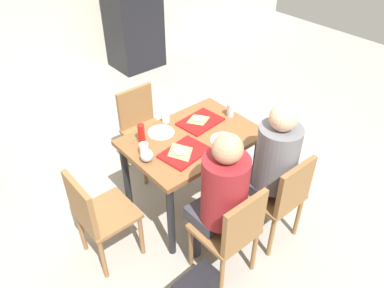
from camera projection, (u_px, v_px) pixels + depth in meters
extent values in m
cube|color=#9E998E|center=(192.00, 203.00, 3.56)|extent=(10.00, 10.00, 0.02)
cube|color=brown|center=(192.00, 138.00, 3.10)|extent=(1.08, 0.75, 0.04)
cylinder|color=black|center=(171.00, 221.00, 2.89)|extent=(0.06, 0.06, 0.73)
cylinder|color=black|center=(255.00, 169.00, 3.39)|extent=(0.06, 0.06, 0.73)
cylinder|color=black|center=(127.00, 179.00, 3.28)|extent=(0.06, 0.06, 0.73)
cylinder|color=black|center=(208.00, 137.00, 3.77)|extent=(0.06, 0.06, 0.73)
cube|color=olive|center=(224.00, 229.00, 2.74)|extent=(0.40, 0.40, 0.03)
cube|color=olive|center=(244.00, 224.00, 2.50)|extent=(0.38, 0.04, 0.40)
cylinder|color=olive|center=(191.00, 247.00, 2.89)|extent=(0.04, 0.04, 0.43)
cylinder|color=olive|center=(223.00, 224.00, 3.07)|extent=(0.04, 0.04, 0.43)
cylinder|color=olive|center=(222.00, 277.00, 2.68)|extent=(0.04, 0.04, 0.43)
cylinder|color=olive|center=(254.00, 251.00, 2.86)|extent=(0.04, 0.04, 0.43)
cube|color=olive|center=(272.00, 195.00, 3.01)|extent=(0.40, 0.40, 0.03)
cube|color=olive|center=(295.00, 187.00, 2.78)|extent=(0.38, 0.04, 0.40)
cylinder|color=olive|center=(240.00, 213.00, 3.17)|extent=(0.04, 0.04, 0.43)
cylinder|color=olive|center=(267.00, 194.00, 3.34)|extent=(0.04, 0.04, 0.43)
cylinder|color=olive|center=(271.00, 237.00, 2.96)|extent=(0.04, 0.04, 0.43)
cylinder|color=olive|center=(298.00, 216.00, 3.14)|extent=(0.04, 0.04, 0.43)
cube|color=olive|center=(147.00, 133.00, 3.70)|extent=(0.40, 0.40, 0.03)
cube|color=olive|center=(135.00, 107.00, 3.68)|extent=(0.38, 0.04, 0.40)
cylinder|color=olive|center=(173.00, 152.00, 3.82)|extent=(0.04, 0.04, 0.43)
cylinder|color=olive|center=(145.00, 166.00, 3.65)|extent=(0.04, 0.04, 0.43)
cylinder|color=olive|center=(153.00, 137.00, 4.03)|extent=(0.04, 0.04, 0.43)
cylinder|color=olive|center=(126.00, 150.00, 3.85)|extent=(0.04, 0.04, 0.43)
cube|color=olive|center=(107.00, 214.00, 2.86)|extent=(0.40, 0.40, 0.03)
cube|color=olive|center=(81.00, 205.00, 2.63)|extent=(0.04, 0.38, 0.40)
cylinder|color=olive|center=(119.00, 211.00, 3.18)|extent=(0.04, 0.04, 0.43)
cylinder|color=olive|center=(141.00, 235.00, 2.98)|extent=(0.04, 0.04, 0.43)
cylinder|color=olive|center=(82.00, 231.00, 3.01)|extent=(0.04, 0.04, 0.43)
cylinder|color=olive|center=(103.00, 259.00, 2.80)|extent=(0.04, 0.04, 0.43)
cylinder|color=#383842|center=(195.00, 235.00, 2.96)|extent=(0.10, 0.10, 0.46)
cylinder|color=#383842|center=(210.00, 224.00, 3.05)|extent=(0.10, 0.10, 0.46)
cube|color=#383842|center=(212.00, 213.00, 2.78)|extent=(0.32, 0.28, 0.10)
cylinder|color=maroon|center=(225.00, 190.00, 2.52)|extent=(0.32, 0.32, 0.52)
sphere|color=tan|center=(228.00, 149.00, 2.31)|extent=(0.20, 0.20, 0.20)
cylinder|color=#383842|center=(242.00, 202.00, 3.24)|extent=(0.10, 0.10, 0.46)
cylinder|color=#383842|center=(255.00, 194.00, 3.32)|extent=(0.10, 0.10, 0.46)
cube|color=#383842|center=(261.00, 180.00, 3.05)|extent=(0.32, 0.28, 0.10)
cylinder|color=slate|center=(277.00, 157.00, 2.80)|extent=(0.32, 0.32, 0.52)
sphere|color=#DBAD89|center=(284.00, 118.00, 2.59)|extent=(0.20, 0.20, 0.20)
cube|color=#B21414|center=(184.00, 153.00, 2.91)|extent=(0.39, 0.31, 0.02)
cube|color=#B21414|center=(200.00, 122.00, 3.25)|extent=(0.38, 0.30, 0.02)
cylinder|color=white|center=(161.00, 132.00, 3.13)|extent=(0.22, 0.22, 0.01)
cylinder|color=white|center=(224.00, 140.00, 3.04)|extent=(0.22, 0.22, 0.01)
pyramid|color=#DBAD60|center=(180.00, 151.00, 2.90)|extent=(0.19, 0.22, 0.01)
ellipsoid|color=#D8C67F|center=(180.00, 150.00, 2.89)|extent=(0.13, 0.15, 0.01)
pyramid|color=#DBAD60|center=(198.00, 119.00, 3.26)|extent=(0.19, 0.18, 0.01)
ellipsoid|color=#D8C67F|center=(198.00, 118.00, 3.25)|extent=(0.13, 0.12, 0.01)
cylinder|color=white|center=(166.00, 116.00, 3.24)|extent=(0.07, 0.07, 0.10)
cylinder|color=white|center=(222.00, 149.00, 2.88)|extent=(0.07, 0.07, 0.10)
cylinder|color=white|center=(144.00, 149.00, 2.87)|extent=(0.07, 0.07, 0.10)
cylinder|color=#B7BCC6|center=(231.00, 110.00, 3.30)|extent=(0.07, 0.07, 0.12)
cylinder|color=red|center=(141.00, 133.00, 2.99)|extent=(0.06, 0.06, 0.16)
sphere|color=silver|center=(147.00, 155.00, 2.81)|extent=(0.10, 0.10, 0.10)
cube|color=black|center=(132.00, 3.00, 5.38)|extent=(0.70, 0.60, 1.90)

